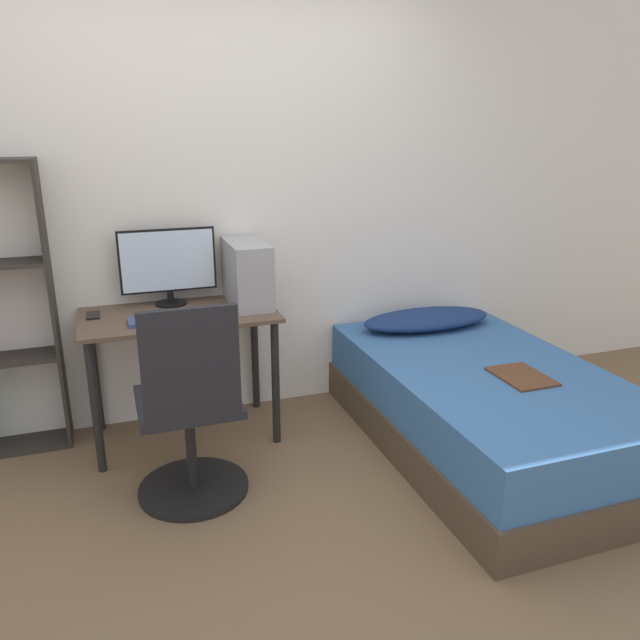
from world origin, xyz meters
The scene contains 12 objects.
ground_plane centered at (0.00, 0.00, 0.00)m, with size 14.00×14.00×0.00m, color brown.
wall_back centered at (0.00, 1.51, 1.25)m, with size 8.00×0.05×2.50m.
desk centered at (-0.26, 1.19, 0.62)m, with size 1.04×0.58×0.74m.
office_chair centered at (-0.31, 0.55, 0.39)m, with size 0.53×0.53×0.99m.
bed centered at (1.28, 0.53, 0.23)m, with size 1.13×1.90×0.48m.
pillow centered at (1.28, 1.22, 0.53)m, with size 0.86×0.36×0.11m.
magazine centered at (1.34, 0.34, 0.48)m, with size 0.24×0.32×0.01m.
monitor centered at (-0.28, 1.38, 0.97)m, with size 0.53×0.18×0.43m.
keyboard centered at (-0.31, 1.08, 0.75)m, with size 0.44×0.15×0.02m.
pc_tower centered at (0.13, 1.24, 0.91)m, with size 0.20×0.44×0.36m.
mouse centered at (-0.04, 1.08, 0.75)m, with size 0.06×0.09×0.02m.
phone centered at (-0.70, 1.29, 0.74)m, with size 0.07×0.14×0.01m.
Camera 1 is at (-0.60, -2.10, 1.73)m, focal length 35.00 mm.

